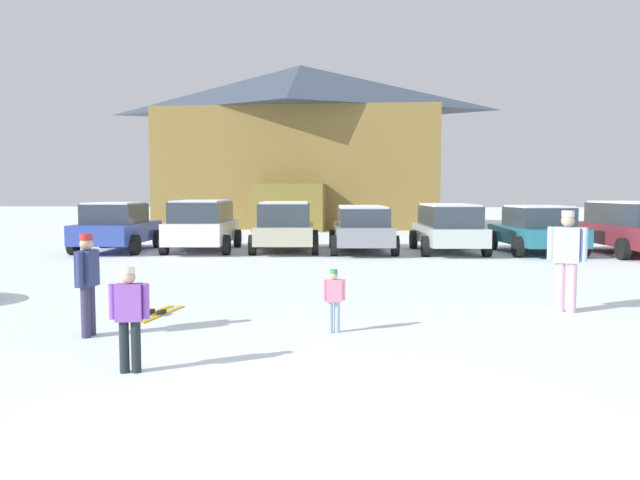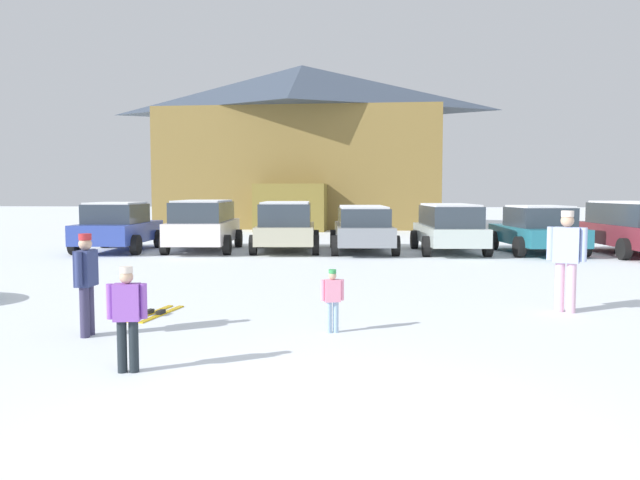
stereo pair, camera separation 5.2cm
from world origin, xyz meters
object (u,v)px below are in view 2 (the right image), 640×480
parked_white_suv (204,224)px  parked_silver_wagon (449,226)px  parked_maroon_van (633,226)px  skier_teen_in_navy_coat (86,279)px  parked_blue_hatchback (118,227)px  parked_grey_wagon (362,227)px  parked_beige_suv (286,225)px  ski_lodge (302,145)px  skier_child_in_purple_jacket (127,313)px  skier_adult_in_blue_parka (566,255)px  pair_of_skis (156,313)px  parked_teal_hatchback (537,229)px  skier_child_in_pink_snowsuit (332,297)px

parked_white_suv → parked_silver_wagon: parked_white_suv is taller
parked_maroon_van → skier_teen_in_navy_coat: size_ratio=3.48×
parked_blue_hatchback → parked_grey_wagon: bearing=3.5°
parked_beige_suv → parked_blue_hatchback: bearing=-175.6°
ski_lodge → parked_maroon_van: (12.14, -15.77, -3.76)m
parked_grey_wagon → skier_child_in_purple_jacket: size_ratio=4.17×
parked_grey_wagon → skier_adult_in_blue_parka: bearing=-71.4°
ski_lodge → skier_child_in_purple_jacket: (1.32, -29.48, -4.01)m
pair_of_skis → parked_silver_wagon: bearing=61.2°
parked_grey_wagon → parked_teal_hatchback: (5.61, -0.16, -0.05)m
skier_child_in_purple_jacket → skier_teen_in_navy_coat: size_ratio=0.83×
skier_teen_in_navy_coat → pair_of_skis: skier_teen_in_navy_coat is taller
parked_grey_wagon → skier_teen_in_navy_coat: parked_grey_wagon is taller
parked_blue_hatchback → skier_child_in_purple_jacket: size_ratio=3.58×
skier_child_in_purple_jacket → skier_teen_in_navy_coat: 2.04m
parked_white_suv → parked_maroon_van: (13.77, -0.28, -0.01)m
parked_blue_hatchback → parked_teal_hatchback: (13.75, 0.34, -0.04)m
parked_silver_wagon → skier_child_in_purple_jacket: parked_silver_wagon is taller
parked_teal_hatchback → skier_teen_in_navy_coat: parked_teal_hatchback is taller
parked_white_suv → skier_child_in_purple_jacket: 14.30m
parked_white_suv → parked_grey_wagon: 5.32m
parked_beige_suv → skier_child_in_purple_jacket: bearing=-89.3°
skier_child_in_purple_jacket → pair_of_skis: (-0.81, 3.18, -0.64)m
parked_silver_wagon → parked_blue_hatchback: bearing=-177.6°
parked_white_suv → parked_silver_wagon: bearing=0.8°
skier_child_in_purple_jacket → skier_adult_in_blue_parka: size_ratio=0.70×
skier_adult_in_blue_parka → pair_of_skis: 6.73m
pair_of_skis → parked_beige_suv: bearing=86.6°
skier_teen_in_navy_coat → parked_beige_suv: bearing=85.2°
parked_silver_wagon → skier_teen_in_navy_coat: size_ratio=3.27×
ski_lodge → parked_silver_wagon: size_ratio=3.50×
parked_silver_wagon → skier_child_in_pink_snowsuit: bearing=-104.4°
parked_white_suv → skier_child_in_pink_snowsuit: (5.05, -11.88, -0.41)m
parked_blue_hatchback → skier_child_in_pink_snowsuit: 13.97m
parked_maroon_van → parked_white_suv: bearing=178.8°
parked_white_suv → pair_of_skis: 11.05m
parked_white_suv → parked_beige_suv: (2.78, 0.10, -0.03)m
parked_blue_hatchback → parked_maroon_van: (16.59, 0.06, 0.08)m
skier_adult_in_blue_parka → pair_of_skis: (-6.63, -0.72, -0.92)m
parked_grey_wagon → pair_of_skis: (-3.18, -10.97, -0.81)m
ski_lodge → parked_silver_wagon: ski_lodge is taller
parked_blue_hatchback → skier_child_in_purple_jacket: (5.77, -13.65, -0.17)m
parked_beige_suv → pair_of_skis: parked_beige_suv is taller
ski_lodge → parked_grey_wagon: bearing=-76.5°
parked_silver_wagon → skier_child_in_purple_jacket: 15.03m
skier_teen_in_navy_coat → skier_adult_in_blue_parka: size_ratio=0.84×
parked_grey_wagon → skier_teen_in_navy_coat: size_ratio=3.45×
parked_grey_wagon → skier_adult_in_blue_parka: 10.81m
ski_lodge → parked_beige_suv: bearing=-85.7°
parked_blue_hatchback → skier_child_in_pink_snowsuit: (7.87, -11.54, -0.32)m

